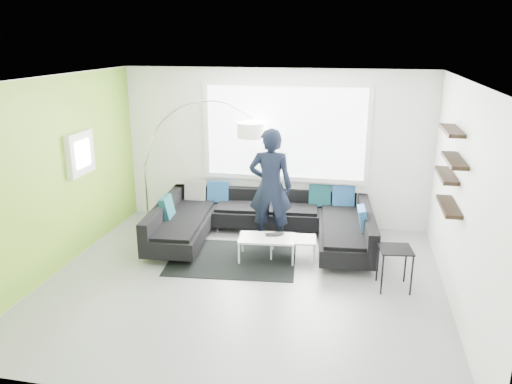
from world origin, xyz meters
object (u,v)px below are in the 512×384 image
(arc_lamp, at_px, (144,166))
(laptop, at_px, (275,235))
(sectional_sofa, at_px, (263,224))
(coffee_table, at_px, (280,247))
(person, at_px, (270,187))
(side_table, at_px, (394,268))

(arc_lamp, height_order, laptop, arc_lamp)
(sectional_sofa, distance_m, coffee_table, 0.66)
(sectional_sofa, bearing_deg, person, 20.36)
(sectional_sofa, relative_size, arc_lamp, 1.61)
(side_table, height_order, person, person)
(sectional_sofa, xyz_separation_m, laptop, (0.30, -0.53, 0.04))
(sectional_sofa, height_order, side_table, sectional_sofa)
(person, bearing_deg, laptop, 102.21)
(side_table, bearing_deg, person, 147.51)
(arc_lamp, height_order, side_table, arc_lamp)
(side_table, relative_size, laptop, 1.70)
(coffee_table, xyz_separation_m, laptop, (-0.08, -0.01, 0.19))
(arc_lamp, relative_size, laptop, 6.68)
(laptop, bearing_deg, coffee_table, -17.15)
(person, distance_m, laptop, 0.85)
(sectional_sofa, bearing_deg, laptop, -65.55)
(side_table, height_order, laptop, side_table)
(coffee_table, height_order, arc_lamp, arc_lamp)
(side_table, distance_m, laptop, 1.87)
(arc_lamp, bearing_deg, coffee_table, -21.96)
(sectional_sofa, distance_m, arc_lamp, 2.32)
(coffee_table, bearing_deg, sectional_sofa, 119.60)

